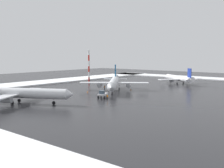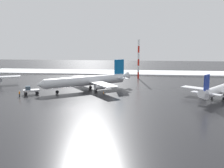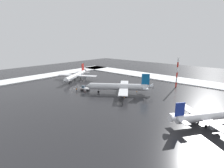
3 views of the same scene
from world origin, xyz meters
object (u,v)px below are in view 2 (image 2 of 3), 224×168
(airplane_distant_tail, at_px, (220,89))
(traffic_cone_wingtip_side, at_px, (63,86))
(pushback_tug, at_px, (30,90))
(ground_crew_beside_wing, at_px, (19,93))
(ground_crew_near_tug, at_px, (90,85))
(antenna_mast, at_px, (138,59))
(airplane_foreground_jet, at_px, (88,81))
(traffic_cone_near_nose, at_px, (104,92))
(traffic_cone_mid_line, at_px, (106,86))

(airplane_distant_tail, bearing_deg, traffic_cone_wingtip_side, 111.83)
(pushback_tug, relative_size, ground_crew_beside_wing, 2.98)
(ground_crew_near_tug, distance_m, antenna_mast, 28.68)
(airplane_foreground_jet, height_order, airplane_distant_tail, airplane_foreground_jet)
(airplane_foreground_jet, relative_size, airplane_distant_tail, 1.25)
(ground_crew_near_tug, xyz_separation_m, antenna_mast, (-15.58, -23.07, 6.89))
(airplane_foreground_jet, height_order, traffic_cone_near_nose, airplane_foreground_jet)
(airplane_distant_tail, bearing_deg, traffic_cone_near_nose, 119.37)
(airplane_distant_tail, relative_size, pushback_tug, 4.26)
(airplane_distant_tail, bearing_deg, traffic_cone_mid_line, 102.64)
(ground_crew_near_tug, xyz_separation_m, traffic_cone_near_nose, (-5.61, 8.27, -0.70))
(traffic_cone_mid_line, relative_size, traffic_cone_wingtip_side, 1.00)
(pushback_tug, xyz_separation_m, antenna_mast, (-31.10, -35.56, 6.58))
(airplane_distant_tail, distance_m, pushback_tug, 54.02)
(traffic_cone_mid_line, bearing_deg, airplane_foreground_jet, 55.06)
(pushback_tug, xyz_separation_m, traffic_cone_mid_line, (-20.38, -14.91, -1.01))
(airplane_foreground_jet, distance_m, pushback_tug, 17.57)
(airplane_foreground_jet, xyz_separation_m, ground_crew_near_tug, (0.03, -4.50, -2.11))
(airplane_distant_tail, height_order, traffic_cone_mid_line, airplane_distant_tail)
(airplane_foreground_jet, xyz_separation_m, airplane_distant_tail, (-38.46, 7.51, -0.60))
(ground_crew_near_tug, relative_size, traffic_cone_near_nose, 3.11)
(traffic_cone_wingtip_side, bearing_deg, airplane_distant_tail, 165.96)
(ground_crew_near_tug, bearing_deg, traffic_cone_mid_line, 165.17)
(traffic_cone_near_nose, bearing_deg, airplane_foreground_jet, -33.99)
(airplane_foreground_jet, height_order, antenna_mast, antenna_mast)
(ground_crew_near_tug, relative_size, traffic_cone_mid_line, 3.11)
(ground_crew_near_tug, distance_m, traffic_cone_wingtip_side, 9.42)
(ground_crew_beside_wing, distance_m, traffic_cone_mid_line, 28.84)
(traffic_cone_mid_line, bearing_deg, pushback_tug, 36.18)
(pushback_tug, height_order, traffic_cone_mid_line, pushback_tug)
(airplane_distant_tail, height_order, ground_crew_near_tug, airplane_distant_tail)
(pushback_tug, distance_m, ground_crew_near_tug, 19.92)
(pushback_tug, relative_size, ground_crew_near_tug, 2.98)
(airplane_distant_tail, xyz_separation_m, ground_crew_beside_wing, (55.82, 3.98, -1.51))
(ground_crew_beside_wing, bearing_deg, pushback_tug, -75.76)
(traffic_cone_near_nose, xyz_separation_m, traffic_cone_wingtip_side, (15.01, -8.23, 0.00))
(traffic_cone_near_nose, relative_size, traffic_cone_mid_line, 1.00)
(airplane_distant_tail, bearing_deg, antenna_mast, 69.00)
(traffic_cone_near_nose, bearing_deg, pushback_tug, 11.29)
(pushback_tug, bearing_deg, ground_crew_beside_wing, 37.38)
(antenna_mast, height_order, traffic_cone_near_nose, antenna_mast)
(ground_crew_beside_wing, xyz_separation_m, antenna_mast, (-32.92, -39.06, 6.89))
(ground_crew_beside_wing, distance_m, antenna_mast, 51.54)
(ground_crew_near_tug, distance_m, traffic_cone_near_nose, 10.02)
(pushback_tug, height_order, traffic_cone_near_nose, pushback_tug)
(ground_crew_beside_wing, relative_size, antenna_mast, 0.11)
(ground_crew_beside_wing, distance_m, traffic_cone_wingtip_side, 17.83)
(traffic_cone_near_nose, bearing_deg, traffic_cone_mid_line, -85.98)
(airplane_distant_tail, xyz_separation_m, traffic_cone_wingtip_side, (47.88, -11.97, -2.21))
(traffic_cone_wingtip_side, bearing_deg, antenna_mast, -137.22)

